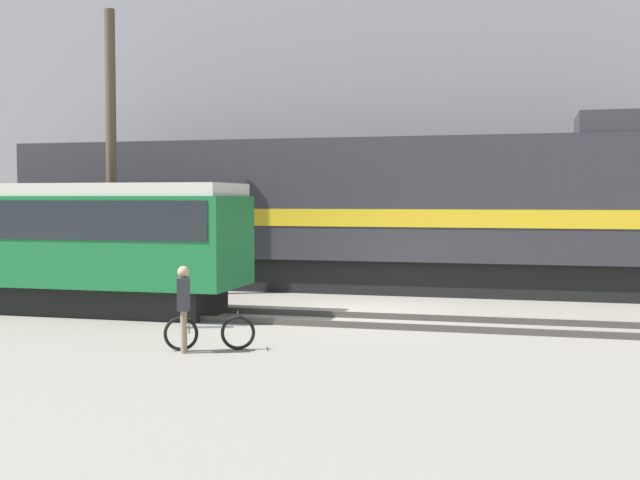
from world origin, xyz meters
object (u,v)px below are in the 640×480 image
Objects in this scene: streetcar at (45,238)px; person at (184,301)px; utility_pole_left at (111,154)px; bicycle at (210,333)px; freight_locomotive at (339,212)px.

streetcar is 7.02m from person.
utility_pole_left is (0.09, 3.17, 2.26)m from streetcar.
person reaches higher than bicycle.
person is at bearing -92.24° from freight_locomotive.
bicycle is 0.79m from person.
bicycle is (-0.03, -10.19, -2.06)m from freight_locomotive.
person is (5.59, -4.15, -0.85)m from streetcar.
bicycle is (5.97, -3.86, -1.48)m from streetcar.
freight_locomotive reaches higher than streetcar.
streetcar is 6.37× the size of bicycle.
streetcar is (-6.00, -6.33, -0.58)m from freight_locomotive.
freight_locomotive is 8.75m from streetcar.
freight_locomotive is 10.59m from person.
utility_pole_left reaches higher than streetcar.
person is at bearing -142.15° from bicycle.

